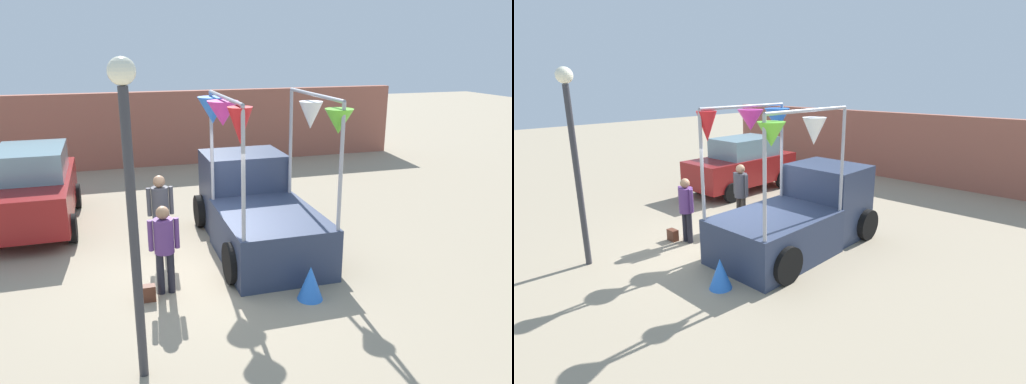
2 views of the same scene
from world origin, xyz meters
The scene contains 9 objects.
ground_plane centered at (0.00, 0.00, 0.00)m, with size 60.00×60.00×0.00m, color gray.
vendor_truck centered at (1.17, 1.21, 0.89)m, with size 2.48×4.07×3.30m.
parked_car centered at (-3.48, 3.66, 0.94)m, with size 1.88×4.00×1.88m.
person_customer centered at (-0.96, -0.57, 0.96)m, with size 0.53×0.34×1.59m.
person_vendor centered at (-0.83, 1.09, 1.02)m, with size 0.53×0.34×1.69m.
handbag centered at (-1.31, -0.77, 0.14)m, with size 0.28×0.16×0.28m, color #592D1E.
street_lamp centered at (-1.53, -2.75, 2.64)m, with size 0.32×0.32×4.06m.
brick_boundary_wall centered at (0.00, 9.13, 1.30)m, with size 18.00×0.36×2.60m, color #9E5947.
folded_kite_bundle_azure centered at (1.35, -1.51, 0.30)m, with size 0.44×0.44×0.60m, color blue.
Camera 2 is at (6.66, -5.88, 3.80)m, focal length 28.00 mm.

